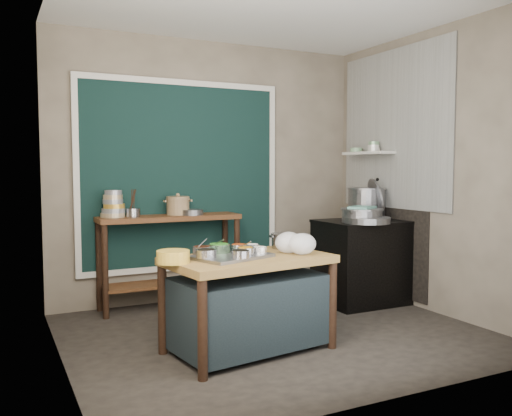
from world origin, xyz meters
name	(u,v)px	position (x,y,z in m)	size (l,w,h in m)	color
floor	(276,334)	(0.00, 0.00, -0.01)	(3.50, 3.00, 0.02)	#2F2A24
back_wall	(211,171)	(0.00, 1.51, 1.40)	(3.50, 0.02, 2.80)	gray
left_wall	(57,173)	(-1.76, 0.00, 1.40)	(0.02, 3.00, 2.80)	gray
right_wall	(432,171)	(1.76, 0.00, 1.40)	(0.02, 3.00, 2.80)	gray
ceiling	(277,2)	(0.00, 0.00, 2.81)	(3.50, 3.00, 0.02)	gray
curtain_panel	(182,176)	(-0.35, 1.47, 1.35)	(2.10, 0.02, 1.90)	black
curtain_frame	(182,176)	(-0.35, 1.46, 1.35)	(2.22, 0.03, 2.02)	beige
tile_panel	(394,129)	(1.74, 0.55, 1.85)	(0.02, 1.70, 1.70)	#B2B2AA
soot_patch	(386,234)	(1.74, 0.65, 0.70)	(0.01, 1.30, 1.30)	black
wall_shelf	(368,153)	(1.63, 0.85, 1.60)	(0.22, 0.70, 0.03)	beige
prep_table	(249,304)	(-0.40, -0.30, 0.38)	(1.25, 0.72, 0.75)	brown
back_counter	(170,261)	(-0.55, 1.28, 0.47)	(1.45, 0.40, 0.95)	brown
stove_block	(363,263)	(1.35, 0.55, 0.42)	(0.90, 0.68, 0.85)	black
stove_top	(364,222)	(1.35, 0.55, 0.86)	(0.92, 0.69, 0.03)	black
condiment_tray	(231,256)	(-0.56, -0.31, 0.76)	(0.57, 0.40, 0.03)	gray
condiment_bowls	(228,250)	(-0.57, -0.28, 0.80)	(0.58, 0.45, 0.07)	gray
yellow_basin	(173,257)	(-1.02, -0.33, 0.80)	(0.24, 0.24, 0.09)	gold
saucepan	(284,241)	(0.05, -0.05, 0.81)	(0.23, 0.23, 0.13)	gray
plastic_bag_a	(302,244)	(0.01, -0.42, 0.84)	(0.23, 0.19, 0.17)	white
plastic_bag_b	(289,242)	(-0.04, -0.29, 0.84)	(0.23, 0.19, 0.17)	white
bowl_stack	(113,205)	(-1.11, 1.31, 1.07)	(0.24, 0.24, 0.27)	tan
utensil_cup	(133,213)	(-0.92, 1.27, 0.99)	(0.14, 0.14, 0.08)	gray
ceramic_crock	(178,206)	(-0.45, 1.31, 1.04)	(0.25, 0.25, 0.17)	#8A694B
wide_bowl	(192,212)	(-0.33, 1.22, 0.98)	(0.22, 0.22, 0.06)	gray
stock_pot	(366,203)	(1.53, 0.73, 1.05)	(0.43, 0.43, 0.34)	gray
pot_lid	(376,199)	(1.56, 0.62, 1.10)	(0.45, 0.45, 0.02)	gray
steamer	(362,215)	(1.20, 0.39, 0.95)	(0.44, 0.44, 0.14)	gray
green_cloth	(362,207)	(1.20, 0.39, 1.03)	(0.27, 0.21, 0.02)	#63A695
shallow_pan	(367,220)	(1.21, 0.31, 0.91)	(0.46, 0.46, 0.06)	gray
shelf_bowl_stack	(374,147)	(1.63, 0.76, 1.67)	(0.14, 0.14, 0.11)	silver
shelf_bowl_green	(356,150)	(1.63, 1.07, 1.64)	(0.14, 0.14, 0.05)	gray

